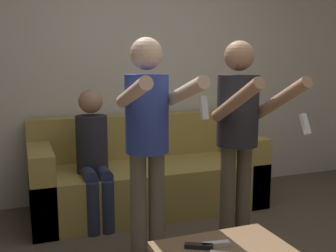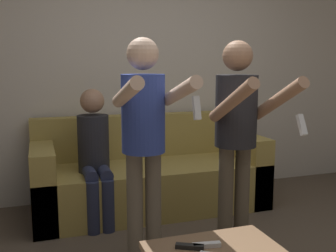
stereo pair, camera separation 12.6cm
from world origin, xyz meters
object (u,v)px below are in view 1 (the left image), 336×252
remote_mid (216,244)px  couch (148,177)px  person_standing_right (239,125)px  person_seated (93,151)px  remote_far (199,246)px  person_standing_left (148,130)px

remote_mid → couch: bearing=84.0°
couch → person_standing_right: bearing=-72.6°
person_standing_right → couch: bearing=107.4°
person_seated → remote_far: (0.27, -1.55, -0.21)m
person_standing_right → person_seated: size_ratio=1.32×
couch → person_standing_left: bearing=-107.4°
person_standing_left → remote_far: person_standing_left is taller
person_seated → couch: bearing=19.7°
person_standing_right → person_seated: person_standing_right is taller
person_standing_left → person_seated: bearing=103.1°
person_standing_right → remote_far: person_standing_right is taller
person_standing_left → remote_mid: size_ratio=10.09×
remote_far → couch: bearing=81.0°
couch → person_standing_right: (0.34, -1.09, 0.65)m
remote_far → remote_mid: bearing=-7.2°
couch → remote_mid: bearing=-96.0°
couch → remote_mid: couch is taller
remote_mid → remote_far: (-0.09, 0.01, 0.00)m
remote_mid → remote_far: size_ratio=1.03×
person_seated → remote_far: size_ratio=7.84×
person_standing_left → person_standing_right: (0.68, -0.00, -0.00)m
couch → remote_mid: (-0.18, -1.75, 0.13)m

